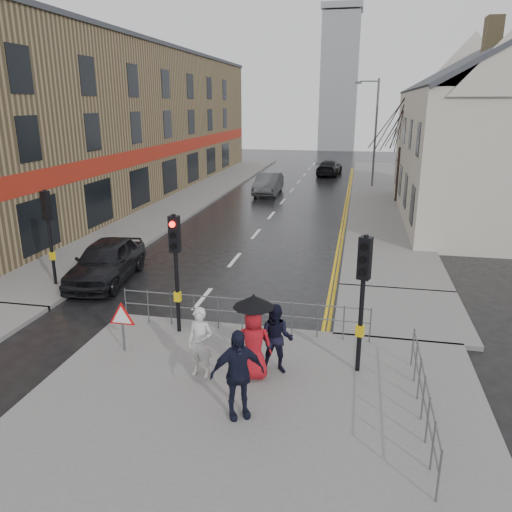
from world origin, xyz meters
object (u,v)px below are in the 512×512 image
at_px(pedestrian_b, 276,339).
at_px(car_parked, 106,261).
at_px(pedestrian_with_umbrella, 254,334).
at_px(car_mid, 268,184).
at_px(pedestrian_d, 237,374).
at_px(pedestrian_a, 200,343).

distance_m(pedestrian_b, car_parked, 9.09).
height_order(pedestrian_with_umbrella, car_mid, pedestrian_with_umbrella).
height_order(pedestrian_with_umbrella, pedestrian_d, pedestrian_with_umbrella).
distance_m(car_parked, car_mid, 19.81).
relative_size(pedestrian_d, car_mid, 0.42).
bearing_deg(car_mid, pedestrian_b, -79.50).
xyz_separation_m(pedestrian_b, car_mid, (-4.75, 25.11, -0.24)).
xyz_separation_m(pedestrian_b, pedestrian_with_umbrella, (-0.47, -0.37, 0.27)).
bearing_deg(pedestrian_d, car_parked, 105.12).
distance_m(pedestrian_a, pedestrian_b, 1.79).
relative_size(pedestrian_b, car_mid, 0.37).
height_order(pedestrian_b, car_parked, pedestrian_b).
bearing_deg(pedestrian_b, car_parked, 145.11).
bearing_deg(pedestrian_a, pedestrian_with_umbrella, 16.75).
distance_m(pedestrian_with_umbrella, car_parked, 8.96).
xyz_separation_m(pedestrian_a, pedestrian_b, (1.71, 0.54, 0.00)).
xyz_separation_m(pedestrian_a, car_mid, (-3.04, 25.65, -0.24)).
bearing_deg(pedestrian_with_umbrella, car_parked, 139.41).
distance_m(pedestrian_a, car_mid, 25.83).
relative_size(pedestrian_d, car_parked, 0.42).
bearing_deg(car_parked, pedestrian_a, -53.07).
bearing_deg(pedestrian_with_umbrella, pedestrian_d, -90.49).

